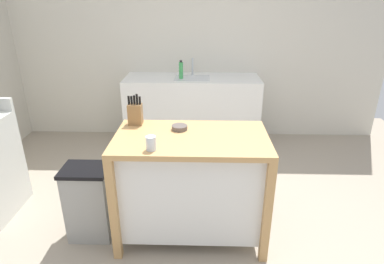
{
  "coord_description": "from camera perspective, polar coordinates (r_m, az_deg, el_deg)",
  "views": [
    {
      "loc": [
        0.05,
        -2.08,
        1.85
      ],
      "look_at": [
        -0.02,
        0.35,
        0.83
      ],
      "focal_mm": 30.41,
      "sensor_mm": 36.0,
      "label": 1
    }
  ],
  "objects": [
    {
      "name": "sink_counter",
      "position": [
        4.3,
        0.03,
        3.76
      ],
      "size": [
        1.71,
        0.6,
        0.89
      ],
      "color": "silver",
      "rests_on": "ground"
    },
    {
      "name": "kitchen_island",
      "position": [
        2.61,
        -0.13,
        -8.57
      ],
      "size": [
        1.16,
        0.67,
        0.88
      ],
      "color": "tan",
      "rests_on": "ground"
    },
    {
      "name": "bowl_ceramic_small",
      "position": [
        2.55,
        -2.2,
        0.83
      ],
      "size": [
        0.12,
        0.12,
        0.04
      ],
      "color": "#564C47",
      "rests_on": "kitchen_island"
    },
    {
      "name": "drinking_cup",
      "position": [
        2.22,
        -7.21,
        -1.96
      ],
      "size": [
        0.07,
        0.07,
        0.1
      ],
      "color": "silver",
      "rests_on": "kitchen_island"
    },
    {
      "name": "knife_block",
      "position": [
        2.67,
        -9.93,
        3.24
      ],
      "size": [
        0.11,
        0.09,
        0.25
      ],
      "color": "olive",
      "rests_on": "kitchen_island"
    },
    {
      "name": "ground_plane",
      "position": [
        2.79,
        0.26,
        -18.91
      ],
      "size": [
        5.98,
        5.98,
        0.0
      ],
      "primitive_type": "plane",
      "color": "gray",
      "rests_on": "ground"
    },
    {
      "name": "trash_bin",
      "position": [
        2.8,
        -17.54,
        -11.65
      ],
      "size": [
        0.36,
        0.28,
        0.63
      ],
      "color": "gray",
      "rests_on": "ground"
    },
    {
      "name": "wall_back",
      "position": [
        4.45,
        1.06,
        15.66
      ],
      "size": [
        4.98,
        0.1,
        2.6
      ],
      "primitive_type": "cube",
      "color": "beige",
      "rests_on": "ground"
    },
    {
      "name": "sink_faucet",
      "position": [
        4.29,
        0.09,
        11.4
      ],
      "size": [
        0.02,
        0.02,
        0.22
      ],
      "color": "#B7BCC1",
      "rests_on": "sink_counter"
    },
    {
      "name": "bottle_spray_cleaner",
      "position": [
        4.1,
        -1.94,
        10.79
      ],
      "size": [
        0.05,
        0.05,
        0.23
      ],
      "color": "green",
      "rests_on": "sink_counter"
    }
  ]
}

